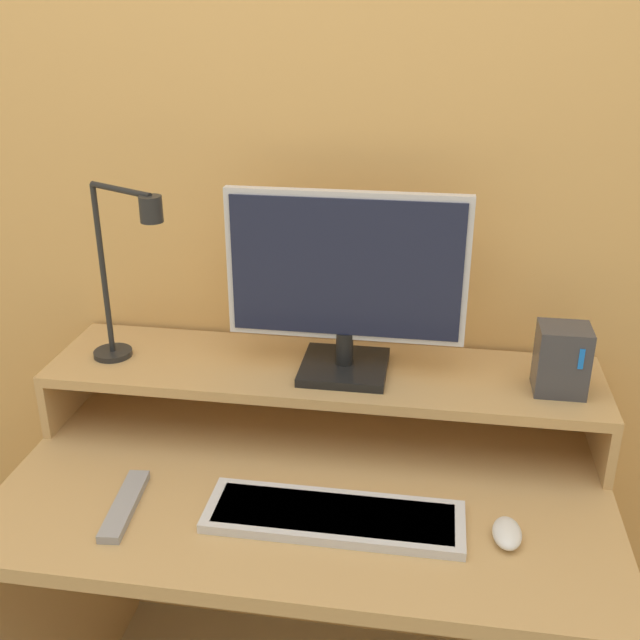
% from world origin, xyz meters
% --- Properties ---
extents(wall_back, '(6.00, 0.05, 2.50)m').
position_xyz_m(wall_back, '(0.00, 0.70, 1.25)').
color(wall_back, '#E5AD60').
rests_on(wall_back, ground_plane).
extents(desk, '(1.17, 0.67, 0.73)m').
position_xyz_m(desk, '(0.00, 0.33, 0.52)').
color(desk, tan).
rests_on(desk, ground_plane).
extents(monitor_shelf, '(1.17, 0.29, 0.15)m').
position_xyz_m(monitor_shelf, '(0.00, 0.52, 0.85)').
color(monitor_shelf, tan).
rests_on(monitor_shelf, desk).
extents(monitor, '(0.48, 0.18, 0.38)m').
position_xyz_m(monitor, '(0.05, 0.52, 1.08)').
color(monitor, black).
rests_on(monitor, monitor_shelf).
extents(desk_lamp, '(0.21, 0.14, 0.39)m').
position_xyz_m(desk_lamp, '(-0.40, 0.48, 1.09)').
color(desk_lamp, black).
rests_on(desk_lamp, monitor_shelf).
extents(router_dock, '(0.10, 0.09, 0.14)m').
position_xyz_m(router_dock, '(0.48, 0.50, 0.94)').
color(router_dock, '#3D3D42').
rests_on(router_dock, monitor_shelf).
extents(keyboard, '(0.47, 0.14, 0.02)m').
position_xyz_m(keyboard, '(0.07, 0.21, 0.74)').
color(keyboard, silver).
rests_on(keyboard, desk).
extents(mouse, '(0.05, 0.09, 0.03)m').
position_xyz_m(mouse, '(0.37, 0.20, 0.74)').
color(mouse, white).
rests_on(mouse, desk).
extents(remote_control, '(0.06, 0.20, 0.02)m').
position_xyz_m(remote_control, '(-0.32, 0.18, 0.74)').
color(remote_control, '#99999E').
rests_on(remote_control, desk).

